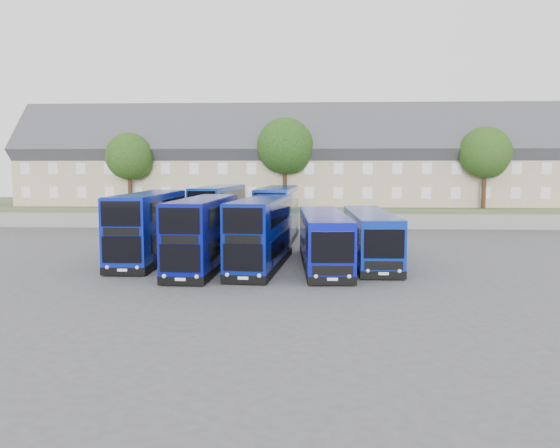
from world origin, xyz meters
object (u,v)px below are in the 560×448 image
at_px(dd_front_left, 149,228).
at_px(tree_west, 131,158).
at_px(dd_front_mid, 203,234).
at_px(tree_far, 520,153).
at_px(tree_east, 486,155).
at_px(tree_mid, 286,148).
at_px(coach_east_a, 323,240).

relative_size(dd_front_left, tree_west, 1.45).
relative_size(dd_front_mid, tree_far, 1.24).
xyz_separation_m(tree_east, tree_far, (6.00, 7.00, 0.34)).
height_order(tree_west, tree_east, tree_east).
xyz_separation_m(tree_mid, tree_east, (20.00, -0.50, -0.68)).
bearing_deg(coach_east_a, tree_east, 50.11).
bearing_deg(tree_west, coach_east_a, -49.28).
height_order(coach_east_a, tree_west, tree_west).
xyz_separation_m(tree_west, tree_east, (36.00, 0.00, 0.34)).
relative_size(dd_front_left, tree_mid, 1.21).
bearing_deg(tree_east, tree_far, 49.40).
distance_m(tree_west, tree_mid, 16.04).
distance_m(tree_west, tree_east, 36.00).
xyz_separation_m(dd_front_mid, tree_west, (-11.78, 23.25, 4.98)).
relative_size(dd_front_left, tree_far, 1.28).
height_order(dd_front_left, dd_front_mid, dd_front_left).
xyz_separation_m(coach_east_a, tree_west, (-19.07, 22.15, 5.43)).
bearing_deg(tree_mid, dd_front_left, -111.44).
distance_m(tree_west, tree_far, 42.58).
distance_m(dd_front_mid, tree_east, 34.00).
bearing_deg(tree_far, coach_east_a, -128.19).
distance_m(coach_east_a, tree_west, 29.73).
xyz_separation_m(coach_east_a, tree_mid, (-3.07, 22.65, 6.45)).
distance_m(dd_front_mid, tree_far, 43.14).
xyz_separation_m(dd_front_mid, tree_east, (24.22, 23.25, 5.32)).
height_order(tree_mid, tree_far, tree_mid).
distance_m(tree_east, tree_far, 9.23).
relative_size(coach_east_a, tree_west, 1.59).
bearing_deg(tree_east, coach_east_a, -127.39).
bearing_deg(dd_front_mid, tree_mid, 82.45).
distance_m(dd_front_left, tree_west, 22.57).
relative_size(dd_front_mid, tree_east, 1.31).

